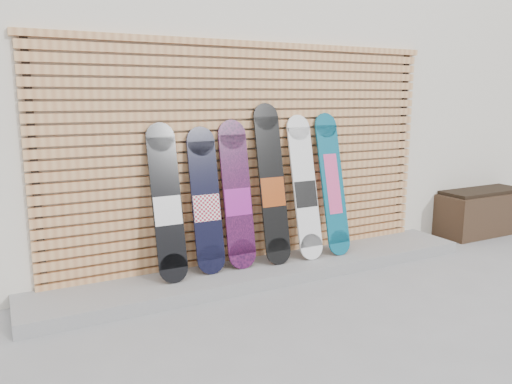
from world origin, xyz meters
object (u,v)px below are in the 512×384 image
at_px(snowboard_1, 206,202).
at_px(snowboard_5, 332,184).
at_px(snowboard_0, 167,204).
at_px(planter_box, 481,212).
at_px(snowboard_2, 237,196).
at_px(snowboard_4, 305,188).
at_px(snowboard_3, 272,185).

distance_m(snowboard_1, snowboard_5, 1.42).
bearing_deg(snowboard_0, planter_box, 0.23).
relative_size(snowboard_1, snowboard_5, 0.93).
height_order(snowboard_2, snowboard_4, snowboard_4).
height_order(snowboard_1, snowboard_3, snowboard_3).
xyz_separation_m(snowboard_2, snowboard_3, (0.37, -0.03, 0.08)).
relative_size(snowboard_1, snowboard_2, 0.96).
xyz_separation_m(snowboard_1, snowboard_5, (1.42, -0.05, 0.06)).
xyz_separation_m(snowboard_3, snowboard_4, (0.38, -0.01, -0.06)).
height_order(planter_box, snowboard_1, snowboard_1).
distance_m(planter_box, snowboard_5, 2.50).
xyz_separation_m(snowboard_0, snowboard_5, (1.81, -0.02, 0.04)).
bearing_deg(snowboard_4, snowboard_1, 177.78).
distance_m(snowboard_0, snowboard_5, 1.81).
relative_size(planter_box, snowboard_4, 0.88).
bearing_deg(snowboard_4, planter_box, 0.61).
bearing_deg(snowboard_0, snowboard_5, -0.54).
bearing_deg(snowboard_1, snowboard_3, -2.48).
bearing_deg(snowboard_1, snowboard_5, -1.87).
bearing_deg(snowboard_5, snowboard_0, 179.46).
height_order(planter_box, snowboard_3, snowboard_3).
xyz_separation_m(snowboard_1, snowboard_4, (1.08, -0.04, 0.04)).
height_order(planter_box, snowboard_2, snowboard_2).
relative_size(planter_box, snowboard_1, 0.94).
distance_m(planter_box, snowboard_2, 3.57).
height_order(snowboard_0, snowboard_1, snowboard_0).
relative_size(snowboard_0, snowboard_3, 0.90).
bearing_deg(snowboard_3, snowboard_4, -1.73).
xyz_separation_m(planter_box, snowboard_5, (-2.43, -0.03, 0.57)).
bearing_deg(snowboard_3, snowboard_2, 175.58).
distance_m(planter_box, snowboard_1, 3.88).
bearing_deg(snowboard_2, snowboard_3, -4.42).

